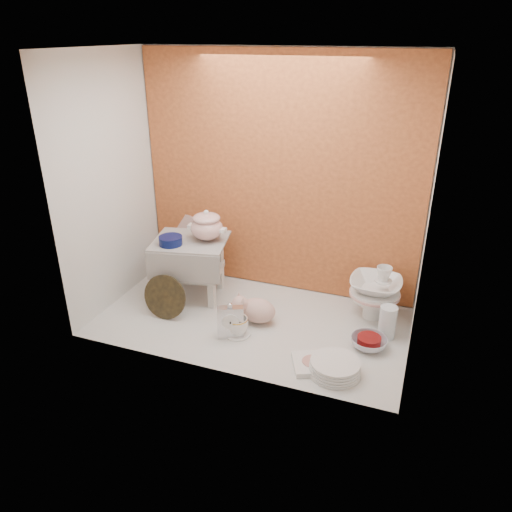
{
  "coord_description": "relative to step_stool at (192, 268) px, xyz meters",
  "views": [
    {
      "loc": [
        0.89,
        -2.33,
        1.58
      ],
      "look_at": [
        0.02,
        0.02,
        0.42
      ],
      "focal_mm": 34.35,
      "sensor_mm": 36.0,
      "label": 1
    }
  ],
  "objects": [
    {
      "name": "lattice_dish",
      "position": [
        0.91,
        -0.45,
        -0.18
      ],
      "size": [
        0.26,
        0.26,
        0.03
      ],
      "primitive_type": "cube",
      "rotation": [
        0.0,
        0.0,
        0.42
      ],
      "color": "white",
      "rests_on": "ground"
    },
    {
      "name": "teacup_saucer",
      "position": [
        0.44,
        -0.32,
        -0.19
      ],
      "size": [
        0.2,
        0.2,
        0.01
      ],
      "primitive_type": "cylinder",
      "rotation": [
        0.0,
        0.0,
        -0.39
      ],
      "color": "white",
      "rests_on": "ground"
    },
    {
      "name": "plush_pig",
      "position": [
        0.51,
        -0.16,
        -0.11
      ],
      "size": [
        0.28,
        0.2,
        0.16
      ],
      "primitive_type": "ellipsoid",
      "rotation": [
        0.0,
        0.0,
        -0.05
      ],
      "color": "#D2A194",
      "rests_on": "ground"
    },
    {
      "name": "gold_rim_teacup",
      "position": [
        0.44,
        -0.32,
        -0.14
      ],
      "size": [
        0.14,
        0.14,
        0.1
      ],
      "primitive_type": "imported",
      "rotation": [
        0.0,
        0.0,
        -0.11
      ],
      "color": "white",
      "rests_on": "teacup_saucer"
    },
    {
      "name": "crystal_bowl",
      "position": [
        1.16,
        -0.19,
        -0.16
      ],
      "size": [
        0.2,
        0.2,
        0.06
      ],
      "primitive_type": "imported",
      "rotation": [
        0.0,
        0.0,
        -0.02
      ],
      "color": "silver",
      "rests_on": "ground"
    },
    {
      "name": "porcelain_tower",
      "position": [
        1.14,
        0.14,
        -0.02
      ],
      "size": [
        0.31,
        0.31,
        0.35
      ],
      "primitive_type": null,
      "rotation": [
        0.0,
        0.0,
        -0.02
      ],
      "color": "white",
      "rests_on": "ground"
    },
    {
      "name": "lacquer_tray",
      "position": [
        -0.03,
        -0.29,
        -0.06
      ],
      "size": [
        0.27,
        0.08,
        0.27
      ],
      "primitive_type": null,
      "rotation": [
        0.0,
        0.0,
        0.0
      ],
      "color": "black",
      "rests_on": "ground"
    },
    {
      "name": "floral_platter",
      "position": [
        -0.2,
        0.27,
        0.02
      ],
      "size": [
        0.46,
        0.3,
        0.43
      ],
      "primitive_type": null,
      "rotation": [
        0.0,
        0.0,
        -0.42
      ],
      "color": "white",
      "rests_on": "ground"
    },
    {
      "name": "niche_shell",
      "position": [
        0.47,
        0.02,
        0.73
      ],
      "size": [
        1.86,
        1.03,
        1.53
      ],
      "color": "#C86632",
      "rests_on": "ground"
    },
    {
      "name": "clear_glass_vase",
      "position": [
        1.24,
        -0.05,
        -0.1
      ],
      "size": [
        0.11,
        0.11,
        0.19
      ],
      "primitive_type": "cylinder",
      "rotation": [
        0.0,
        0.0,
        -0.2
      ],
      "color": "silver",
      "rests_on": "ground"
    },
    {
      "name": "blue_white_vase",
      "position": [
        -0.14,
        0.21,
        -0.08
      ],
      "size": [
        0.25,
        0.25,
        0.22
      ],
      "primitive_type": "imported",
      "rotation": [
        0.0,
        0.0,
        0.17
      ],
      "color": "white",
      "rests_on": "ground"
    },
    {
      "name": "ground",
      "position": [
        0.47,
        -0.16,
        -0.2
      ],
      "size": [
        1.8,
        1.8,
        0.0
      ],
      "primitive_type": "plane",
      "color": "silver",
      "rests_on": "ground"
    },
    {
      "name": "cobalt_bowl",
      "position": [
        -0.08,
        -0.1,
        0.22
      ],
      "size": [
        0.18,
        0.18,
        0.05
      ],
      "primitive_type": "cylinder",
      "rotation": [
        0.0,
        0.0,
        0.36
      ],
      "color": "#091247",
      "rests_on": "step_stool"
    },
    {
      "name": "dinner_plate_stack",
      "position": [
        1.03,
        -0.47,
        -0.16
      ],
      "size": [
        0.28,
        0.28,
        0.07
      ],
      "primitive_type": "cylinder",
      "rotation": [
        0.0,
        0.0,
        -0.04
      ],
      "color": "white",
      "rests_on": "ground"
    },
    {
      "name": "soup_tureen",
      "position": [
        0.1,
        0.04,
        0.3
      ],
      "size": [
        0.3,
        0.3,
        0.2
      ],
      "primitive_type": null,
      "rotation": [
        0.0,
        0.0,
        0.33
      ],
      "color": "white",
      "rests_on": "step_stool"
    },
    {
      "name": "mantel_clock",
      "position": [
        0.42,
        -0.36,
        -0.09
      ],
      "size": [
        0.15,
        0.1,
        0.21
      ],
      "primitive_type": "cube",
      "rotation": [
        0.0,
        0.0,
        0.41
      ],
      "color": "silver",
      "rests_on": "ground"
    },
    {
      "name": "step_stool",
      "position": [
        0.0,
        0.0,
        0.0
      ],
      "size": [
        0.52,
        0.47,
        0.39
      ],
      "primitive_type": null,
      "rotation": [
        0.0,
        0.0,
        0.22
      ],
      "color": "silver",
      "rests_on": "ground"
    }
  ]
}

